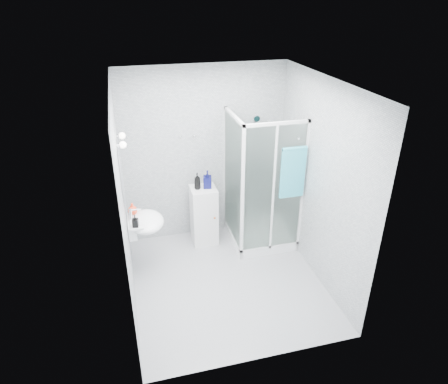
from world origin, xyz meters
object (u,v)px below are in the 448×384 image
object	(u,v)px
storage_cabinet	(204,215)
soap_dispenser_black	(135,221)
hand_towel	(293,171)
shampoo_bottle_b	(207,179)
shampoo_bottle_a	(197,181)
soap_dispenser_orange	(132,209)
wall_basin	(144,222)
shower_enclosure	(257,217)

from	to	relation	value
storage_cabinet	soap_dispenser_black	distance (m)	1.35
storage_cabinet	hand_towel	distance (m)	1.54
shampoo_bottle_b	storage_cabinet	bearing A→B (deg)	-167.76
storage_cabinet	shampoo_bottle_a	distance (m)	0.58
soap_dispenser_black	hand_towel	bearing A→B (deg)	2.88
hand_towel	soap_dispenser_orange	world-z (taller)	hand_towel
hand_towel	storage_cabinet	bearing A→B (deg)	148.92
wall_basin	soap_dispenser_orange	size ratio (longest dim) A/B	3.58
storage_cabinet	soap_dispenser_orange	bearing A→B (deg)	-157.04
wall_basin	shampoo_bottle_a	bearing A→B (deg)	35.18
soap_dispenser_black	shampoo_bottle_b	bearing A→B (deg)	35.69
hand_towel	shampoo_bottle_a	distance (m)	1.37
wall_basin	shampoo_bottle_a	xyz separation A→B (m)	(0.82, 0.58, 0.22)
soap_dispenser_orange	shampoo_bottle_a	bearing A→B (deg)	25.11
wall_basin	soap_dispenser_orange	world-z (taller)	soap_dispenser_orange
hand_towel	soap_dispenser_orange	xyz separation A→B (m)	(-2.10, 0.22, -0.39)
shampoo_bottle_b	soap_dispenser_orange	distance (m)	1.18
shower_enclosure	shampoo_bottle_a	size ratio (longest dim) A/B	8.19
shower_enclosure	hand_towel	world-z (taller)	shower_enclosure
storage_cabinet	soap_dispenser_orange	size ratio (longest dim) A/B	5.74
hand_towel	shampoo_bottle_a	xyz separation A→B (m)	(-1.16, 0.66, -0.31)
soap_dispenser_black	shampoo_bottle_a	bearing A→B (deg)	39.66
shower_enclosure	shampoo_bottle_b	size ratio (longest dim) A/B	7.68
soap_dispenser_orange	shampoo_bottle_b	bearing A→B (deg)	22.23
wall_basin	shampoo_bottle_a	distance (m)	1.02
shampoo_bottle_b	soap_dispenser_black	xyz separation A→B (m)	(-1.07, -0.77, -0.09)
storage_cabinet	hand_towel	xyz separation A→B (m)	(1.08, -0.65, 0.88)
shower_enclosure	hand_towel	distance (m)	1.02
shampoo_bottle_b	soap_dispenser_black	distance (m)	1.32
shower_enclosure	storage_cabinet	size ratio (longest dim) A/B	2.23
shower_enclosure	shampoo_bottle_a	world-z (taller)	shower_enclosure
shower_enclosure	soap_dispenser_black	xyz separation A→B (m)	(-1.76, -0.51, 0.49)
shampoo_bottle_b	soap_dispenser_black	bearing A→B (deg)	-144.31
shampoo_bottle_a	shower_enclosure	bearing A→B (deg)	-17.22
shower_enclosure	hand_towel	bearing A→B (deg)	-51.18
shower_enclosure	shampoo_bottle_b	world-z (taller)	shower_enclosure
shower_enclosure	storage_cabinet	xyz separation A→B (m)	(-0.76, 0.25, 0.00)
wall_basin	storage_cabinet	size ratio (longest dim) A/B	0.62
shampoo_bottle_a	shampoo_bottle_b	bearing A→B (deg)	1.62
shower_enclosure	soap_dispenser_black	bearing A→B (deg)	-163.97
shampoo_bottle_a	soap_dispenser_orange	xyz separation A→B (m)	(-0.94, -0.44, -0.08)
shower_enclosure	shampoo_bottle_b	bearing A→B (deg)	159.06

